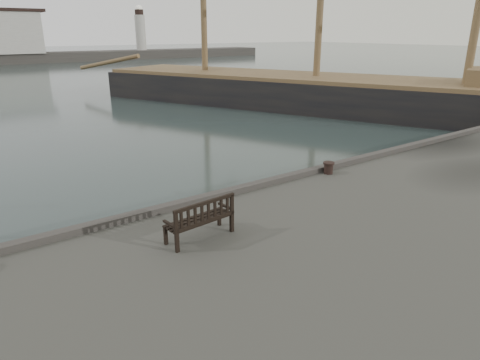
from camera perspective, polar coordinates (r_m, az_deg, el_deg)
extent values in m
plane|color=black|center=(13.61, -4.02, -8.47)|extent=(400.00, 400.00, 0.00)
cylinder|color=#A8A49B|center=(111.46, -13.12, 18.59)|extent=(2.40, 2.40, 8.00)
sphere|color=silver|center=(111.58, -13.34, 21.36)|extent=(1.61, 1.61, 1.61)
cube|color=black|center=(10.34, -5.45, -5.31)|extent=(1.77, 0.75, 0.04)
cube|color=black|center=(10.05, -4.65, -4.43)|extent=(1.72, 0.22, 0.52)
cube|color=black|center=(10.44, -5.41, -6.49)|extent=(1.65, 0.65, 0.47)
cylinder|color=black|center=(15.35, 11.71, 1.59)|extent=(0.43, 0.43, 0.42)
cube|color=black|center=(38.23, 9.92, 10.05)|extent=(24.14, 40.54, 4.08)
cube|color=brown|center=(37.95, 10.11, 13.31)|extent=(23.43, 39.63, 0.30)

